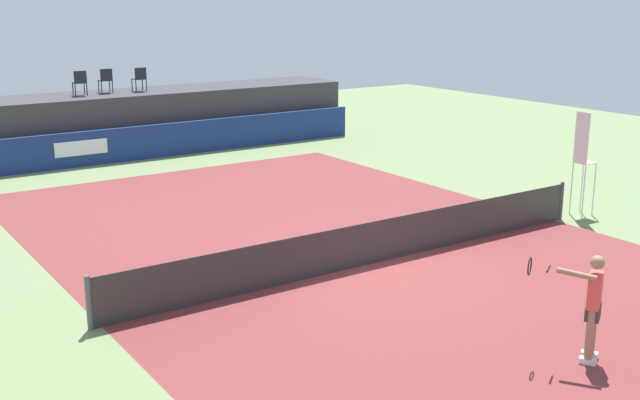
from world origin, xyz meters
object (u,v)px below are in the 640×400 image
(spectator_chair_far_left, at_px, (80,82))
(spectator_chair_left, at_px, (106,79))
(net_post_near, at_px, (89,303))
(tennis_player, at_px, (591,304))
(spectator_chair_center, at_px, (140,78))
(umpire_chair, at_px, (583,157))
(net_post_far, at_px, (561,201))

(spectator_chair_far_left, xyz_separation_m, spectator_chair_left, (1.03, 0.27, 0.00))
(spectator_chair_left, bearing_deg, net_post_near, -110.79)
(tennis_player, bearing_deg, spectator_chair_center, 87.52)
(spectator_chair_left, distance_m, umpire_chair, 17.08)
(umpire_chair, bearing_deg, net_post_near, -179.98)
(spectator_chair_far_left, bearing_deg, umpire_chair, -61.27)
(net_post_far, xyz_separation_m, tennis_player, (-6.24, -5.62, 0.46))
(spectator_chair_left, distance_m, net_post_near, 16.64)
(spectator_chair_far_left, xyz_separation_m, net_post_near, (-4.82, -15.15, -2.19))
(spectator_chair_far_left, xyz_separation_m, net_post_far, (7.58, -15.15, -2.19))
(net_post_near, bearing_deg, spectator_chair_left, 69.21)
(spectator_chair_left, height_order, umpire_chair, spectator_chair_left)
(spectator_chair_center, xyz_separation_m, umpire_chair, (6.06, -15.20, -1.11))
(net_post_far, bearing_deg, tennis_player, -137.96)
(net_post_near, xyz_separation_m, net_post_far, (12.40, 0.00, 0.00))
(umpire_chair, distance_m, net_post_near, 13.17)
(spectator_chair_center, xyz_separation_m, tennis_player, (-0.90, -20.83, -1.73))
(spectator_chair_far_left, relative_size, spectator_chair_left, 1.00)
(spectator_chair_far_left, bearing_deg, net_post_near, -107.65)
(spectator_chair_far_left, xyz_separation_m, umpire_chair, (8.31, -15.15, -1.11))
(umpire_chair, distance_m, net_post_far, 1.31)
(spectator_chair_center, bearing_deg, spectator_chair_far_left, -178.71)
(umpire_chair, relative_size, net_post_far, 2.76)
(spectator_chair_left, height_order, tennis_player, spectator_chair_left)
(spectator_chair_far_left, height_order, umpire_chair, spectator_chair_far_left)
(net_post_far, bearing_deg, net_post_near, 180.00)
(spectator_chair_far_left, height_order, net_post_near, spectator_chair_far_left)
(spectator_chair_left, height_order, net_post_near, spectator_chair_left)
(spectator_chair_center, xyz_separation_m, net_post_far, (5.33, -15.20, -2.19))
(net_post_near, height_order, tennis_player, tennis_player)
(spectator_chair_far_left, relative_size, spectator_chair_center, 1.00)
(spectator_chair_center, bearing_deg, net_post_far, -70.67)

